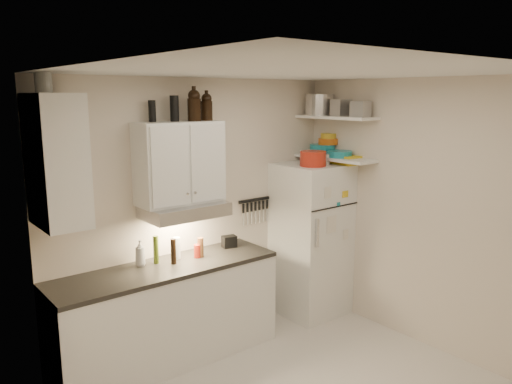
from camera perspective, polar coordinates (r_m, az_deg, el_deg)
ceiling at (r=3.71m, az=5.88°, el=13.68°), size 3.20×3.00×0.02m
back_wall at (r=5.03m, az=-6.60°, el=-2.10°), size 3.20×0.02×2.60m
left_wall at (r=3.04m, az=-17.31°, el=-11.42°), size 0.02×3.00×2.60m
right_wall at (r=5.09m, az=18.61°, el=-2.44°), size 0.02×3.00×2.60m
base_cabinet at (r=4.79m, az=-10.05°, el=-13.79°), size 2.10×0.60×0.88m
countertop at (r=4.61m, az=-10.25°, el=-8.59°), size 2.10×0.62×0.04m
upper_cabinet at (r=4.63m, az=-8.72°, el=3.33°), size 0.80×0.33×0.75m
side_cabinet at (r=4.04m, az=-21.85°, el=3.35°), size 0.33×0.55×1.00m
range_hood at (r=4.65m, az=-8.17°, el=-2.07°), size 0.76×0.46×0.12m
fridge at (r=5.63m, az=6.31°, el=-5.39°), size 0.70×0.68×1.70m
shelf_hi at (r=5.46m, az=9.12°, el=8.42°), size 0.30×0.95×0.03m
shelf_lo at (r=5.50m, az=8.98°, el=3.84°), size 0.30×0.95×0.03m
knife_strip at (r=5.40m, az=-0.17°, el=-0.90°), size 0.42×0.02×0.03m
dutch_oven at (r=5.27m, az=6.53°, el=3.81°), size 0.35×0.35×0.16m
book_stack at (r=5.48m, az=10.35°, el=3.65°), size 0.25×0.30×0.10m
spice_jar at (r=5.41m, az=8.08°, el=3.69°), size 0.07×0.07×0.11m
stock_pot at (r=5.67m, az=7.26°, el=9.87°), size 0.39×0.39×0.23m
tin_a at (r=5.44m, az=9.69°, el=9.47°), size 0.19×0.17×0.17m
tin_b at (r=5.27m, az=11.87°, el=9.27°), size 0.18×0.18×0.16m
bowl_teal at (r=5.69m, az=7.60°, el=4.84°), size 0.28×0.28×0.11m
bowl_orange at (r=5.70m, az=8.27°, el=5.75°), size 0.23×0.23×0.07m
bowl_yellow at (r=5.70m, az=8.29°, el=6.37°), size 0.18×0.18×0.06m
plates at (r=5.47m, az=9.51°, el=4.30°), size 0.35×0.35×0.07m
growler_a at (r=4.65m, az=-7.08°, el=9.85°), size 0.16×0.16×0.29m
growler_b at (r=4.74m, az=-5.66°, el=9.69°), size 0.11×0.11×0.26m
thermos_a at (r=4.60m, az=-9.30°, el=9.40°), size 0.09×0.09×0.23m
thermos_b at (r=4.55m, az=-11.79°, el=9.04°), size 0.07×0.07×0.19m
side_jar at (r=4.11m, az=-23.15°, el=11.53°), size 0.13×0.13×0.17m
soap_bottle at (r=4.63m, az=-13.12°, el=-6.65°), size 0.11×0.12×0.27m
pepper_mill at (r=4.79m, az=-6.37°, el=-6.31°), size 0.06×0.06×0.19m
oil_bottle at (r=4.66m, az=-11.37°, el=-6.49°), size 0.06×0.06×0.26m
vinegar_bottle at (r=4.63m, az=-9.42°, el=-6.70°), size 0.06×0.06×0.24m
clear_bottle at (r=4.77m, az=-9.04°, el=-6.34°), size 0.07×0.07×0.21m
red_jar at (r=4.78m, az=-6.73°, el=-6.73°), size 0.08×0.08×0.13m
caddy at (r=5.07m, az=-3.08°, el=-5.67°), size 0.16×0.13×0.12m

